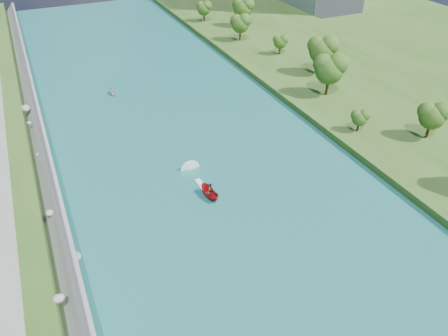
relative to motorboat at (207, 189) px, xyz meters
name	(u,v)px	position (x,y,z in m)	size (l,w,h in m)	color
ground	(236,216)	(1.88, -7.42, -0.87)	(260.00, 260.00, 0.00)	#2D5119
river_water	(190,153)	(1.88, 12.58, -0.82)	(55.00, 240.00, 0.10)	#1B6366
berm_east	(392,102)	(51.38, 12.58, -0.12)	(44.00, 240.00, 1.50)	#2D5119
riprap_bank	(47,182)	(-23.96, 11.74, 0.93)	(4.43, 236.00, 4.22)	slate
riverside_path	(0,181)	(-30.62, 12.58, 2.68)	(3.00, 200.00, 0.10)	gray
trees_east	(337,71)	(41.67, 21.53, 5.73)	(15.37, 139.07, 11.52)	#245015
motorboat	(207,189)	(0.00, 0.00, 0.00)	(3.60, 19.13, 2.16)	#A80D13
raft	(112,93)	(-5.70, 44.80, -0.39)	(2.45, 3.21, 1.66)	gray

